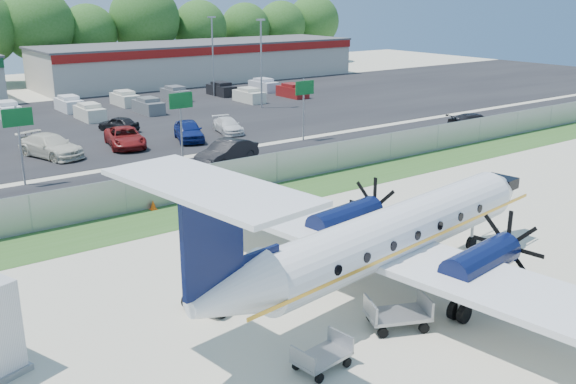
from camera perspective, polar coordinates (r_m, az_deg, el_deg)
ground at (r=27.44m, az=7.49°, el=-7.59°), size 170.00×170.00×0.00m
grass_verge at (r=36.40m, az=-5.59°, el=-1.21°), size 170.00×4.00×0.02m
access_road at (r=42.33m, az=-10.46°, el=1.22°), size 170.00×8.00×0.02m
parking_lot at (r=61.48m, az=-19.16°, el=5.49°), size 170.00×32.00×0.02m
perimeter_fence at (r=37.77m, az=-7.19°, el=1.00°), size 120.00×0.06×1.99m
building_east at (r=91.31m, az=-7.77°, el=11.45°), size 44.40×12.40×5.24m
sign_left at (r=42.55m, az=-22.84°, el=5.23°), size 1.80×0.26×5.00m
sign_mid at (r=46.26m, az=-9.49°, el=7.19°), size 1.80×0.26×5.00m
sign_right at (r=52.07m, az=1.45°, el=8.51°), size 1.80×0.26×5.00m
light_pole_ne at (r=67.52m, az=-2.40°, el=11.86°), size 0.90×0.35×9.09m
light_pole_se at (r=76.00m, az=-6.71°, el=12.34°), size 0.90×0.35×9.09m
aircraft at (r=25.41m, az=9.11°, el=-3.75°), size 20.65×20.29×6.32m
pushback_tug at (r=25.10m, az=-5.98°, el=-8.32°), size 2.95×2.61×1.37m
baggage_cart_near at (r=21.00m, az=3.04°, el=-14.35°), size 1.95×1.32×0.96m
baggage_cart_far at (r=23.56m, az=9.73°, el=-10.62°), size 2.52×2.08×1.14m
cone_nose at (r=35.92m, az=14.57°, el=-1.54°), size 0.38×0.38×0.53m
cone_starboard_wing at (r=36.27m, az=-11.90°, el=-1.15°), size 0.39×0.39×0.55m
road_car_mid at (r=45.33m, az=-5.44°, el=2.47°), size 5.47×3.44×1.70m
road_car_east at (r=59.02m, az=16.27°, el=5.29°), size 5.52×3.37×1.50m
parked_car_b at (r=50.24m, az=-20.24°, el=2.93°), size 4.04×6.19×1.67m
parked_car_c at (r=51.95m, az=-14.23°, el=3.91°), size 3.64×5.92×1.53m
parked_car_d at (r=53.22m, az=-8.79°, el=4.54°), size 3.45×5.32×1.68m
parked_car_e at (r=55.84m, az=-5.36°, el=5.26°), size 2.77×4.71×1.28m
parked_car_g at (r=58.16m, az=-14.79°, el=5.24°), size 2.97×4.19×1.33m
far_parking_rows at (r=66.21m, az=-20.49°, el=6.12°), size 56.00×10.00×1.60m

